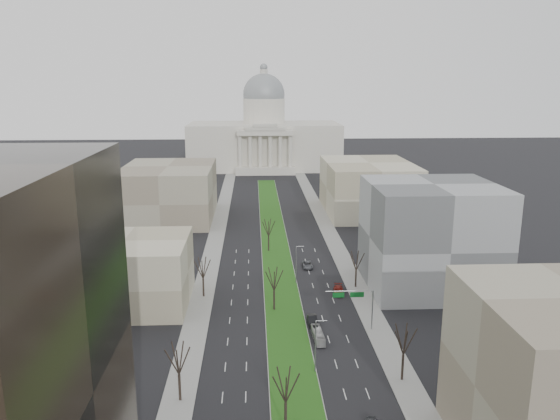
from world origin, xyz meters
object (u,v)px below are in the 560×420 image
object	(u,v)px
car_red	(338,290)
car_grey_far	(307,265)
box_van	(318,335)
car_black	(312,320)

from	to	relation	value
car_red	car_grey_far	bearing A→B (deg)	113.55
box_van	car_grey_far	bearing A→B (deg)	84.11
car_red	box_van	size ratio (longest dim) A/B	0.78
car_grey_far	box_van	size ratio (longest dim) A/B	0.76
car_red	car_grey_far	xyz separation A→B (m)	(-5.21, 17.73, -0.05)
car_black	car_grey_far	size ratio (longest dim) A/B	0.95
box_van	car_red	bearing A→B (deg)	68.89
car_black	box_van	size ratio (longest dim) A/B	0.72
car_black	car_grey_far	distance (m)	33.15
car_grey_far	car_black	bearing A→B (deg)	-94.69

